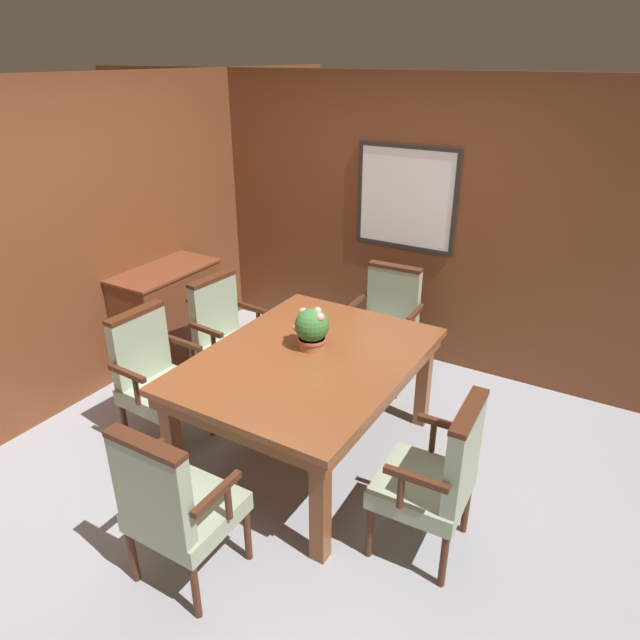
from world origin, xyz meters
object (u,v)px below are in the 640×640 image
(chair_left_far, at_px, (227,334))
(chair_head_near, at_px, (174,503))
(dining_table, at_px, (308,369))
(chair_head_far, at_px, (387,321))
(chair_left_near, at_px, (155,374))
(potted_plant, at_px, (312,328))
(chair_right_near, at_px, (438,474))
(sideboard_cabinet, at_px, (170,319))

(chair_left_far, xyz_separation_m, chair_head_near, (0.99, -1.62, 0.00))
(dining_table, bearing_deg, chair_left_far, 159.63)
(chair_left_far, height_order, chair_head_far, same)
(chair_head_far, distance_m, chair_head_near, 2.50)
(chair_left_near, distance_m, potted_plant, 1.17)
(chair_head_near, relative_size, potted_plant, 3.33)
(chair_right_near, distance_m, sideboard_cabinet, 2.88)
(chair_left_near, bearing_deg, dining_table, -66.92)
(chair_left_far, bearing_deg, potted_plant, -100.18)
(chair_head_far, height_order, chair_head_near, same)
(chair_right_near, distance_m, potted_plant, 1.25)
(chair_left_far, relative_size, chair_head_near, 1.00)
(chair_left_near, bearing_deg, chair_right_near, -87.04)
(chair_head_far, relative_size, chair_left_near, 1.00)
(dining_table, xyz_separation_m, chair_left_near, (-1.03, -0.38, -0.16))
(dining_table, bearing_deg, potted_plant, 110.20)
(dining_table, bearing_deg, chair_left_near, -159.47)
(chair_left_far, xyz_separation_m, chair_left_near, (-0.02, -0.76, 0.00))
(chair_head_far, bearing_deg, potted_plant, -94.52)
(chair_head_near, bearing_deg, chair_left_near, -40.90)
(potted_plant, bearing_deg, chair_right_near, -24.05)
(chair_head_far, bearing_deg, chair_head_near, -92.71)
(chair_left_near, height_order, sideboard_cabinet, chair_left_near)
(dining_table, height_order, chair_head_far, chair_head_far)
(chair_head_near, bearing_deg, dining_table, -91.07)
(chair_left_near, height_order, chair_head_near, same)
(chair_head_near, relative_size, sideboard_cabinet, 1.07)
(dining_table, relative_size, potted_plant, 5.77)
(dining_table, distance_m, sideboard_cabinet, 1.79)
(chair_right_near, bearing_deg, chair_head_far, -149.59)
(chair_head_far, relative_size, sideboard_cabinet, 1.07)
(chair_head_far, bearing_deg, dining_table, -92.39)
(chair_head_near, bearing_deg, sideboard_cabinet, -45.47)
(chair_left_near, xyz_separation_m, chair_head_near, (1.01, -0.87, 0.00))
(chair_left_far, distance_m, chair_left_near, 0.76)
(dining_table, bearing_deg, chair_head_near, -90.67)
(chair_head_far, bearing_deg, sideboard_cabinet, -157.53)
(chair_head_near, height_order, potted_plant, potted_plant)
(chair_head_far, distance_m, chair_right_near, 1.92)
(dining_table, height_order, potted_plant, potted_plant)
(chair_left_far, bearing_deg, chair_head_near, -143.78)
(chair_right_near, xyz_separation_m, chair_head_near, (-1.06, -0.88, 0.00))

